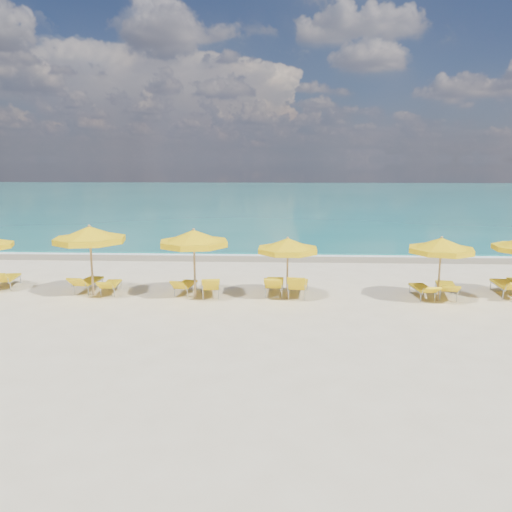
{
  "coord_description": "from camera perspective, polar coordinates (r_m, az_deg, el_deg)",
  "views": [
    {
      "loc": [
        0.83,
        -17.4,
        4.87
      ],
      "look_at": [
        0.0,
        1.5,
        1.2
      ],
      "focal_mm": 35.0,
      "sensor_mm": 36.0,
      "label": 1
    }
  ],
  "objects": [
    {
      "name": "lounger_6_left",
      "position": [
        20.29,
        26.62,
        -3.41
      ],
      "size": [
        0.76,
        2.01,
        0.78
      ],
      "rotation": [
        0.0,
        0.0,
        -0.06
      ],
      "color": "#A5A8AD",
      "rests_on": "ground"
    },
    {
      "name": "umbrella_4",
      "position": [
        17.49,
        3.64,
        1.16
      ],
      "size": [
        2.83,
        2.83,
        2.22
      ],
      "rotation": [
        0.0,
        0.0,
        0.37
      ],
      "color": "tan",
      "rests_on": "ground"
    },
    {
      "name": "ocean",
      "position": [
        65.58,
        1.81,
        6.71
      ],
      "size": [
        120.0,
        80.0,
        0.3
      ],
      "primitive_type": "cube",
      "color": "#136C68",
      "rests_on": "ground"
    },
    {
      "name": "lounger_4_right",
      "position": [
        18.21,
        4.83,
        -3.78
      ],
      "size": [
        0.85,
        1.93,
        0.93
      ],
      "rotation": [
        0.0,
        0.0,
        -0.12
      ],
      "color": "#A5A8AD",
      "rests_on": "ground"
    },
    {
      "name": "whitecap_near",
      "position": [
        35.41,
        -8.64,
        2.94
      ],
      "size": [
        14.0,
        0.36,
        0.05
      ],
      "primitive_type": "cube",
      "color": "white",
      "rests_on": "ground"
    },
    {
      "name": "umbrella_2",
      "position": [
        18.73,
        -18.47,
        2.27
      ],
      "size": [
        3.04,
        3.04,
        2.6
      ],
      "rotation": [
        0.0,
        0.0,
        -0.21
      ],
      "color": "tan",
      "rests_on": "ground"
    },
    {
      "name": "lounger_2_right",
      "position": [
        19.24,
        -16.24,
        -3.53
      ],
      "size": [
        0.65,
        1.68,
        0.67
      ],
      "rotation": [
        0.0,
        0.0,
        0.07
      ],
      "color": "#A5A8AD",
      "rests_on": "ground"
    },
    {
      "name": "lounger_2_left",
      "position": [
        19.76,
        -18.61,
        -3.22
      ],
      "size": [
        0.77,
        1.85,
        0.77
      ],
      "rotation": [
        0.0,
        0.0,
        -0.1
      ],
      "color": "#A5A8AD",
      "rests_on": "ground"
    },
    {
      "name": "foam_line",
      "position": [
        26.07,
        0.65,
        0.21
      ],
      "size": [
        120.0,
        1.2,
        0.03
      ],
      "primitive_type": "cube",
      "color": "white",
      "rests_on": "ground"
    },
    {
      "name": "whitecap_far",
      "position": [
        42.29,
        12.3,
        4.11
      ],
      "size": [
        18.0,
        0.3,
        0.05
      ],
      "primitive_type": "cube",
      "color": "white",
      "rests_on": "ground"
    },
    {
      "name": "lounger_5_right",
      "position": [
        19.21,
        20.91,
        -3.74
      ],
      "size": [
        0.97,
        2.02,
        0.72
      ],
      "rotation": [
        0.0,
        0.0,
        -0.19
      ],
      "color": "#A5A8AD",
      "rests_on": "ground"
    },
    {
      "name": "wet_sand_band",
      "position": [
        25.28,
        0.59,
        -0.13
      ],
      "size": [
        120.0,
        2.6,
        0.01
      ],
      "primitive_type": "cube",
      "color": "tan",
      "rests_on": "ground"
    },
    {
      "name": "lounger_4_left",
      "position": [
        18.37,
        2.11,
        -3.62
      ],
      "size": [
        0.73,
        1.98,
        0.88
      ],
      "rotation": [
        0.0,
        0.0,
        -0.04
      ],
      "color": "#A5A8AD",
      "rests_on": "ground"
    },
    {
      "name": "ground_plane",
      "position": [
        18.08,
        -0.21,
        -4.64
      ],
      "size": [
        120.0,
        120.0,
        0.0
      ],
      "primitive_type": "plane",
      "color": "beige"
    },
    {
      "name": "umbrella_5",
      "position": [
        18.24,
        20.41,
        1.09
      ],
      "size": [
        2.52,
        2.52,
        2.29
      ],
      "rotation": [
        0.0,
        0.0,
        0.12
      ],
      "color": "tan",
      "rests_on": "ground"
    },
    {
      "name": "lounger_1_right",
      "position": [
        21.56,
        -26.48,
        -2.66
      ],
      "size": [
        0.85,
        1.78,
        0.8
      ],
      "rotation": [
        0.0,
        0.0,
        0.17
      ],
      "color": "#A5A8AD",
      "rests_on": "ground"
    },
    {
      "name": "umbrella_3",
      "position": [
        17.6,
        -7.12,
        1.98
      ],
      "size": [
        2.92,
        2.92,
        2.51
      ],
      "rotation": [
        0.0,
        0.0,
        -0.2
      ],
      "color": "tan",
      "rests_on": "ground"
    },
    {
      "name": "lounger_3_right",
      "position": [
        18.24,
        -5.26,
        -3.81
      ],
      "size": [
        0.91,
        1.87,
        0.87
      ],
      "rotation": [
        0.0,
        0.0,
        0.18
      ],
      "color": "#A5A8AD",
      "rests_on": "ground"
    },
    {
      "name": "lounger_3_left",
      "position": [
        18.59,
        -8.07,
        -3.68
      ],
      "size": [
        0.76,
        1.68,
        0.72
      ],
      "rotation": [
        0.0,
        0.0,
        -0.14
      ],
      "color": "#A5A8AD",
      "rests_on": "ground"
    },
    {
      "name": "lounger_5_left",
      "position": [
        18.84,
        18.47,
        -3.94
      ],
      "size": [
        0.71,
        1.75,
        0.66
      ],
      "rotation": [
        0.0,
        0.0,
        0.1
      ],
      "color": "#A5A8AD",
      "rests_on": "ground"
    }
  ]
}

